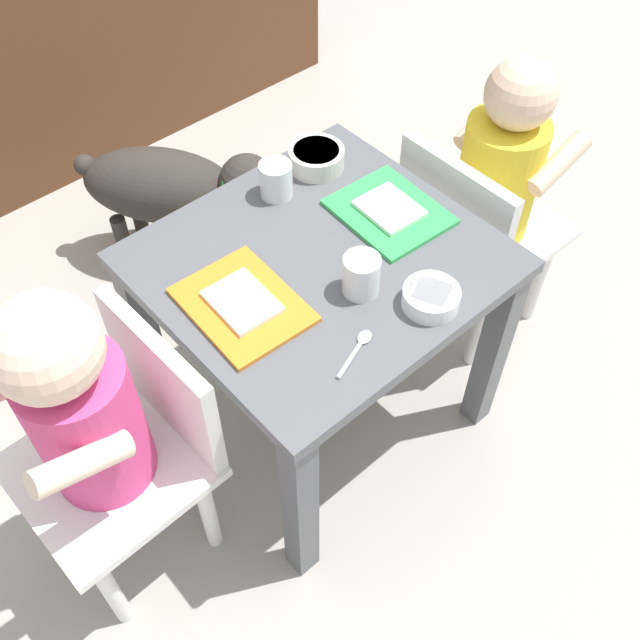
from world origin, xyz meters
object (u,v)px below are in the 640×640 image
Objects in this scene: food_tray_right at (390,212)px; water_cup_right at (276,182)px; seated_child_right at (494,180)px; food_tray_left at (244,305)px; water_cup_left at (360,278)px; seated_child_left at (91,414)px; veggie_bowl_far at (431,297)px; dining_table at (320,293)px; spoon_by_left_tray at (357,349)px; dog at (174,187)px; cereal_bowl_left_side at (316,157)px.

water_cup_right is (-0.11, 0.17, 0.02)m from food_tray_right.
food_tray_right is at bearing 175.34° from seated_child_right.
water_cup_left is (0.16, -0.09, 0.02)m from food_tray_left.
food_tray_right is at bearing -1.54° from seated_child_left.
food_tray_left is 2.32× the size of veggie_bowl_far.
dining_table is at bearing 1.04° from food_tray_left.
seated_child_left is at bearing 177.48° from seated_child_right.
water_cup_right is 0.37m from spoon_by_left_tray.
dog is 0.81m from spoon_by_left_tray.
seated_child_left is 0.86m from seated_child_right.
water_cup_left is (0.43, -0.11, 0.07)m from seated_child_left.
water_cup_right is at bearing 79.47° from water_cup_left.
seated_child_left is 10.39× the size of water_cup_right.
water_cup_right is 0.63× the size of cereal_bowl_left_side.
water_cup_right is 0.66× the size of spoon_by_left_tray.
spoon_by_left_tray reaches higher than dining_table.
cereal_bowl_left_side reaches higher than dog.
water_cup_left is at bearing -118.98° from cereal_bowl_left_side.
food_tray_left is 2.02× the size of cereal_bowl_left_side.
water_cup_left is at bearing -170.64° from seated_child_right.
food_tray_right is (0.16, -0.00, 0.09)m from dining_table.
dog is at bearing 79.17° from spoon_by_left_tray.
dining_table is 0.80× the size of seated_child_left.
veggie_bowl_far is at bearing -40.38° from food_tray_left.
water_cup_left reaches higher than spoon_by_left_tray.
food_tray_right is at bearing -87.04° from cereal_bowl_left_side.
cereal_bowl_left_side is at bearing 92.96° from food_tray_right.
food_tray_right reaches higher than dog.
seated_child_left is 0.59m from food_tray_right.
spoon_by_left_tray is at bearing -67.18° from food_tray_left.
seated_child_right is at bearing -3.31° from dining_table.
seated_child_left reaches higher than spoon_by_left_tray.
water_cup_right reaches higher than food_tray_right.
water_cup_left reaches higher than dining_table.
spoon_by_left_tray is (-0.08, -0.08, -0.03)m from water_cup_left.
cereal_bowl_left_side is at bearing 50.06° from dining_table.
food_tray_left is at bearing 177.87° from seated_child_right.
food_tray_right is 3.06× the size of water_cup_right.
water_cup_right is at bearing 18.04° from seated_child_left.
veggie_bowl_far reaches higher than food_tray_left.
seated_child_left reaches higher than food_tray_right.
dining_table is at bearing 178.96° from food_tray_right.
dog is 4.77× the size of veggie_bowl_far.
spoon_by_left_tray is (-0.14, -0.75, 0.25)m from dog.
seated_child_right is at bearing 9.36° from water_cup_left.
cereal_bowl_left_side is at bearing 16.00° from seated_child_left.
water_cup_left is 0.70× the size of spoon_by_left_tray.
spoon_by_left_tray is at bearing 175.75° from veggie_bowl_far.
dog is at bearing 88.47° from water_cup_right.
seated_child_left is at bearing 157.56° from veggie_bowl_far.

